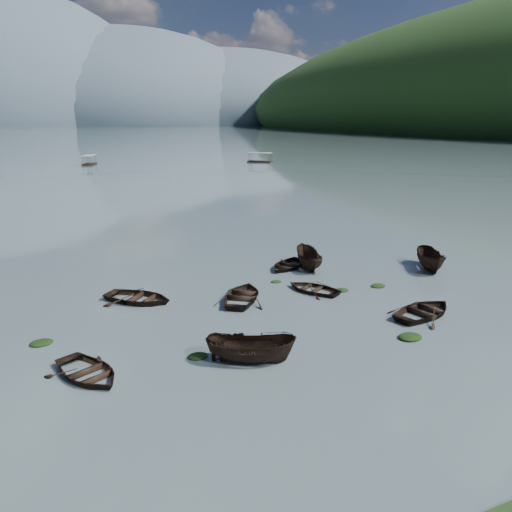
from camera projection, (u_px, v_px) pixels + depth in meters
name	position (u px, v px, depth m)	size (l,w,h in m)	color
ground_plane	(350.00, 350.00, 25.68)	(2400.00, 2400.00, 0.00)	slate
haze_mtn_c	(126.00, 125.00, 873.88)	(520.00, 520.00, 260.00)	#475666
haze_mtn_d	(222.00, 124.00, 943.65)	(520.00, 520.00, 220.00)	#475666
rowboat_0	(88.00, 377.00, 23.06)	(3.00, 4.20, 0.87)	black
rowboat_1	(243.00, 300.00, 32.86)	(3.31, 4.64, 0.96)	black
rowboat_2	(251.00, 362.00, 24.43)	(1.67, 4.44, 1.71)	black
rowboat_3	(313.00, 291.00, 34.43)	(2.75, 3.85, 0.80)	black
rowboat_4	(424.00, 315.00, 30.24)	(3.31, 4.64, 0.96)	black
rowboat_5	(430.00, 269.00, 39.44)	(1.77, 4.69, 1.81)	black
rowboat_6	(138.00, 302.00, 32.49)	(3.31, 4.63, 0.96)	black
rowboat_7	(288.00, 268.00, 39.83)	(3.00, 4.20, 0.87)	black
rowboat_8	(308.00, 268.00, 39.84)	(1.67, 4.45, 1.72)	black
weed_clump_0	(198.00, 357.00, 24.96)	(1.02, 0.84, 0.22)	black
weed_clump_1	(255.00, 347.00, 26.03)	(1.04, 0.83, 0.23)	black
weed_clump_2	(410.00, 338.00, 27.08)	(1.35, 1.08, 0.29)	black
weed_clump_3	(276.00, 282.00, 36.35)	(0.79, 0.67, 0.18)	black
weed_clump_4	(378.00, 286.00, 35.40)	(1.10, 0.87, 0.23)	black
weed_clump_5	(42.00, 344.00, 26.41)	(1.19, 0.96, 0.25)	black
weed_clump_6	(235.00, 291.00, 34.43)	(1.00, 0.83, 0.21)	black
weed_clump_7	(342.00, 291.00, 34.48)	(1.01, 0.81, 0.22)	black
pontoon_centre	(90.00, 165.00, 126.67)	(2.56, 6.14, 2.35)	black
pontoon_right	(260.00, 162.00, 133.94)	(2.67, 6.41, 2.46)	black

